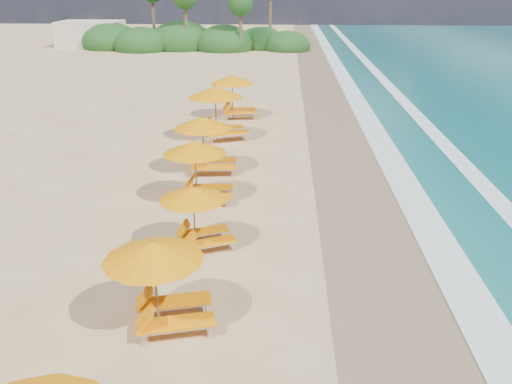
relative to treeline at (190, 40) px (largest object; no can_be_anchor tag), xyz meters
The scene contains 11 objects.
ground 46.60m from the treeline, 77.68° to the right, with size 160.00×160.00×0.00m, color #DBB780.
wet_sand 47.61m from the treeline, 72.97° to the right, with size 4.00×160.00×0.01m, color #8B7152.
surf_foam 48.47m from the treeline, 69.92° to the right, with size 4.00×160.00×0.01m.
station_2 51.48m from the treeline, 80.85° to the right, with size 2.77×2.68×2.24m.
station_3 47.73m from the treeline, 79.88° to the right, with size 2.61×2.59×2.00m.
station_4 44.19m from the treeline, 79.71° to the right, with size 2.51×2.33×2.27m.
station_5 41.18m from the treeline, 79.19° to the right, with size 2.70×2.54×2.37m.
station_6 36.48m from the treeline, 77.90° to the right, with size 3.48×3.43×2.69m.
station_7 32.25m from the treeline, 75.62° to the right, with size 2.96×2.83×2.48m.
treeline is the anchor object (origin of this frame).
beach_building 12.32m from the treeline, 168.35° to the left, with size 7.00×5.00×2.80m, color beige.
Camera 1 is at (0.84, -15.24, 7.36)m, focal length 37.18 mm.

